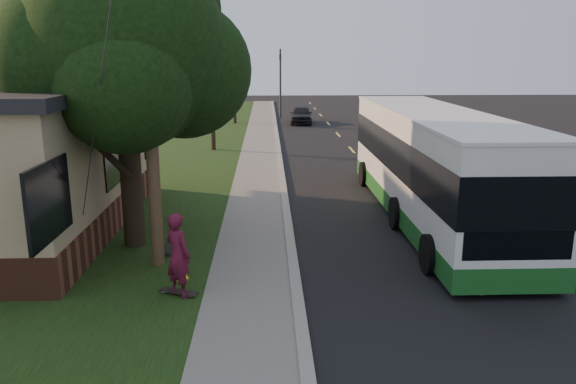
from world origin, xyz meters
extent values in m
plane|color=black|center=(0.00, 0.00, 0.00)|extent=(120.00, 120.00, 0.00)
cube|color=black|center=(4.00, 10.00, 0.01)|extent=(8.00, 80.00, 0.01)
cube|color=gray|center=(0.00, 10.00, 0.06)|extent=(0.25, 80.00, 0.12)
cube|color=slate|center=(-1.00, 10.00, 0.04)|extent=(2.00, 80.00, 0.08)
cube|color=black|center=(-4.50, 10.00, 0.04)|extent=(5.00, 80.00, 0.07)
cylinder|color=yellow|center=(-2.60, 0.00, 0.35)|extent=(0.22, 0.22, 0.55)
sphere|color=yellow|center=(-2.60, 0.00, 0.69)|extent=(0.24, 0.24, 0.24)
cylinder|color=yellow|center=(-2.60, 0.00, 0.47)|extent=(0.30, 0.10, 0.10)
cylinder|color=yellow|center=(-2.60, 0.00, 0.47)|extent=(0.10, 0.18, 0.10)
cylinder|color=yellow|center=(-2.60, 0.00, 0.09)|extent=(0.32, 0.32, 0.04)
cylinder|color=#473321|center=(-3.30, 1.00, 4.57)|extent=(0.30, 0.30, 9.00)
cylinder|color=#2D2D30|center=(-4.20, -0.10, 3.80)|extent=(2.52, 3.21, 7.60)
cylinder|color=black|center=(-4.20, 2.50, 2.07)|extent=(0.56, 0.56, 4.00)
sphere|color=black|center=(-4.20, 2.50, 5.27)|extent=(5.20, 5.20, 5.20)
sphere|color=black|center=(-2.80, 3.10, 4.67)|extent=(3.60, 3.60, 3.60)
sphere|color=black|center=(-5.40, 2.10, 4.97)|extent=(3.80, 3.80, 3.80)
sphere|color=black|center=(-3.90, 1.20, 4.37)|extent=(3.20, 3.20, 3.20)
sphere|color=black|center=(-4.80, 3.90, 5.67)|extent=(3.40, 3.40, 3.40)
sphere|color=black|center=(-3.30, 3.70, 6.27)|extent=(3.00, 3.00, 3.00)
cylinder|color=black|center=(-3.50, 18.00, 1.72)|extent=(0.24, 0.24, 3.30)
cylinder|color=black|center=(-3.50, 18.00, 3.37)|extent=(1.38, 0.57, 2.01)
cylinder|color=black|center=(-3.50, 18.00, 3.37)|extent=(0.74, 1.21, 1.58)
cylinder|color=black|center=(-3.50, 18.00, 3.37)|extent=(0.65, 1.05, 1.95)
cylinder|color=black|center=(-3.50, 18.00, 3.37)|extent=(1.28, 0.53, 1.33)
cylinder|color=black|center=(-3.50, 18.00, 3.37)|extent=(0.75, 1.21, 1.70)
cylinder|color=black|center=(-3.00, 30.00, 1.58)|extent=(0.24, 0.24, 3.03)
cylinder|color=black|center=(-3.00, 30.00, 3.10)|extent=(1.38, 0.57, 2.01)
cylinder|color=black|center=(-3.00, 30.00, 3.10)|extent=(0.74, 1.21, 1.58)
cylinder|color=black|center=(-3.00, 30.00, 3.10)|extent=(0.65, 1.05, 1.95)
cylinder|color=black|center=(-3.00, 30.00, 3.10)|extent=(1.28, 0.53, 1.33)
cylinder|color=black|center=(-3.00, 30.00, 3.10)|extent=(0.75, 1.21, 1.70)
cylinder|color=#2D2D30|center=(0.50, 34.00, 2.75)|extent=(0.16, 0.16, 5.50)
imported|color=black|center=(0.50, 34.00, 4.50)|extent=(0.18, 0.22, 1.10)
cube|color=silver|center=(4.51, 4.90, 1.93)|extent=(2.60, 12.49, 2.81)
cube|color=#19591F|center=(4.51, 4.90, 0.47)|extent=(2.62, 12.51, 0.57)
cube|color=black|center=(4.51, 4.90, 2.13)|extent=(2.64, 12.53, 1.15)
cube|color=black|center=(4.51, -1.32, 1.77)|extent=(2.30, 0.06, 1.67)
cube|color=yellow|center=(4.51, -1.31, 3.18)|extent=(1.67, 0.06, 0.36)
cube|color=#FFF2CC|center=(3.73, -1.33, 0.57)|extent=(0.26, 0.04, 0.16)
cube|color=#FFF2CC|center=(5.29, -1.33, 0.57)|extent=(0.26, 0.04, 0.16)
cube|color=silver|center=(4.51, 4.90, 3.35)|extent=(2.65, 12.54, 0.08)
cylinder|color=black|center=(3.21, 0.31, 0.48)|extent=(0.29, 0.96, 0.96)
cylinder|color=black|center=(5.81, 0.31, 0.48)|extent=(0.29, 0.96, 0.96)
cylinder|color=black|center=(3.21, 3.85, 0.48)|extent=(0.29, 0.96, 0.96)
cylinder|color=black|center=(5.81, 3.85, 0.48)|extent=(0.29, 0.96, 0.96)
cylinder|color=black|center=(3.21, 9.48, 0.48)|extent=(0.29, 0.96, 0.96)
cylinder|color=black|center=(5.81, 9.48, 0.48)|extent=(0.29, 0.96, 0.96)
imported|color=#551127|center=(-2.50, -0.88, 0.98)|extent=(0.79, 0.77, 1.83)
cube|color=black|center=(-3.21, 1.97, 0.14)|extent=(0.31, 0.93, 0.02)
cylinder|color=silver|center=(-3.18, 1.65, 0.10)|extent=(0.21, 0.08, 0.06)
cylinder|color=silver|center=(-3.24, 2.29, 0.10)|extent=(0.21, 0.08, 0.06)
cube|color=black|center=(-2.53, -0.85, 0.14)|extent=(0.89, 0.54, 0.02)
cylinder|color=silver|center=(-2.25, -0.96, 0.10)|extent=(0.13, 0.20, 0.05)
cylinder|color=silver|center=(-2.81, -0.73, 0.10)|extent=(0.13, 0.20, 0.05)
cube|color=black|center=(-7.88, 8.14, 0.61)|extent=(1.43, 1.18, 1.13)
cube|color=black|center=(-7.88, 8.14, 1.21)|extent=(1.48, 1.23, 0.08)
imported|color=black|center=(1.97, 30.22, 0.67)|extent=(1.79, 4.01, 1.34)
camera|label=1|loc=(-0.61, -12.05, 5.07)|focal=35.00mm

